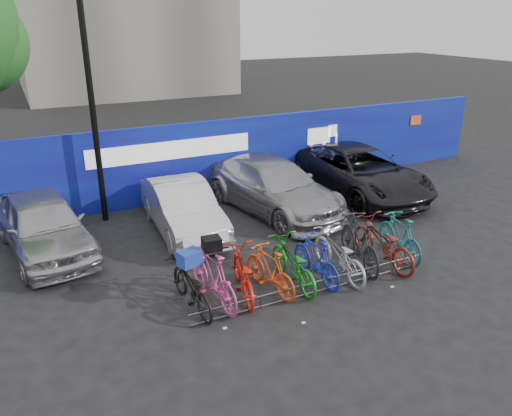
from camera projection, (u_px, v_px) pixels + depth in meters
ground at (301, 280)px, 10.93m from camera, size 100.00×100.00×0.00m
hoarding at (203, 160)px, 15.50m from camera, size 22.00×0.18×2.40m
lamppost at (92, 104)px, 12.92m from camera, size 0.25×0.50×6.11m
bike_rack at (317, 286)px, 10.37m from camera, size 5.60×0.03×0.30m
car_0 at (44, 224)px, 11.97m from camera, size 2.30×4.47×1.46m
car_1 at (183, 208)px, 13.14m from camera, size 1.59×4.13×1.34m
car_2 at (273, 186)px, 14.59m from camera, size 2.98×5.43×1.49m
car_3 at (358, 171)px, 15.91m from camera, size 2.52×5.41×1.50m
bike_0 at (191, 287)px, 9.74m from camera, size 0.77×1.87×0.96m
bike_1 at (213, 276)px, 9.90m from camera, size 0.75×2.01×1.18m
bike_2 at (242, 274)px, 10.20m from camera, size 1.06×1.98×0.99m
bike_3 at (270, 270)px, 10.34m from camera, size 0.73×1.72×1.00m
bike_4 at (293, 264)px, 10.59m from camera, size 0.73×1.94×1.01m
bike_5 at (316, 259)px, 10.75m from camera, size 0.55×1.73×1.03m
bike_6 at (339, 254)px, 10.96m from camera, size 0.71×1.96×1.03m
bike_7 at (360, 242)px, 11.34m from camera, size 1.00×2.09×1.21m
bike_8 at (383, 243)px, 11.44m from camera, size 0.77×2.08×1.08m
bike_9 at (400, 236)px, 11.83m from camera, size 0.73×1.80×1.05m
cargo_crate at (189, 258)px, 9.51m from camera, size 0.48×0.41×0.30m
cargo_topcase at (212, 244)px, 9.63m from camera, size 0.38×0.34×0.26m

